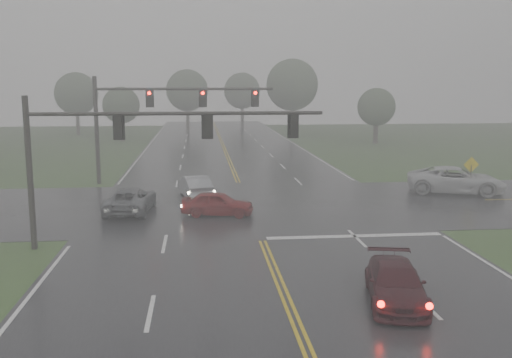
{
  "coord_description": "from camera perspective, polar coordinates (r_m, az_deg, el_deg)",
  "views": [
    {
      "loc": [
        -2.87,
        -11.47,
        7.23
      ],
      "look_at": [
        -0.1,
        16.0,
        2.61
      ],
      "focal_mm": 40.0,
      "sensor_mm": 36.0,
      "label": 1
    }
  ],
  "objects": [
    {
      "name": "tree_n_mid",
      "position": [
        89.62,
        -6.9,
        8.79
      ],
      "size": [
        6.45,
        6.45,
        9.48
      ],
      "color": "#352A22",
      "rests_on": "ground"
    },
    {
      "name": "sedan_maroon",
      "position": [
        20.06,
        13.71,
        -11.91
      ],
      "size": [
        2.71,
        4.75,
        1.3
      ],
      "primitive_type": "imported",
      "rotation": [
        0.0,
        0.0,
        -0.21
      ],
      "color": "black",
      "rests_on": "ground"
    },
    {
      "name": "tree_nw_a",
      "position": [
        75.08,
        -13.34,
        7.18
      ],
      "size": [
        4.7,
        4.7,
        6.91
      ],
      "color": "#352A22",
      "rests_on": "ground"
    },
    {
      "name": "signal_gantry_near",
      "position": [
        25.63,
        -13.13,
        3.72
      ],
      "size": [
        13.0,
        0.3,
        6.74
      ],
      "color": "black",
      "rests_on": "ground"
    },
    {
      "name": "pickup_white",
      "position": [
        40.43,
        19.3,
        -1.35
      ],
      "size": [
        6.92,
        4.83,
        1.75
      ],
      "primitive_type": "imported",
      "rotation": [
        0.0,
        0.0,
        1.23
      ],
      "color": "#B8BABC",
      "rests_on": "ground"
    },
    {
      "name": "signal_gantry_far",
      "position": [
        42.31,
        -10.43,
        6.92
      ],
      "size": [
        12.96,
        0.39,
        7.78
      ],
      "color": "black",
      "rests_on": "ground"
    },
    {
      "name": "cross_street",
      "position": [
        34.36,
        -0.85,
        -2.65
      ],
      "size": [
        120.0,
        14.0,
        0.02
      ],
      "primitive_type": "cube",
      "color": "black",
      "rests_on": "ground"
    },
    {
      "name": "tree_nw_b",
      "position": [
        85.51,
        -17.53,
        8.13
      ],
      "size": [
        6.06,
        6.06,
        8.9
      ],
      "color": "#352A22",
      "rests_on": "ground"
    },
    {
      "name": "sign_diamond_east",
      "position": [
        39.92,
        20.7,
        0.92
      ],
      "size": [
        1.05,
        0.09,
        2.53
      ],
      "rotation": [
        0.0,
        0.0,
        0.01
      ],
      "color": "black",
      "rests_on": "ground"
    },
    {
      "name": "tree_n_far",
      "position": [
        99.57,
        -1.4,
        8.81
      ],
      "size": [
        6.26,
        6.26,
        9.2
      ],
      "color": "#352A22",
      "rests_on": "ground"
    },
    {
      "name": "stop_bar",
      "position": [
        27.85,
        9.83,
        -5.69
      ],
      "size": [
        8.5,
        0.5,
        0.01
      ],
      "primitive_type": "cube",
      "color": "silver",
      "rests_on": "ground"
    },
    {
      "name": "car_grey",
      "position": [
        33.27,
        -12.39,
        -3.28
      ],
      "size": [
        2.79,
        5.27,
        1.41
      ],
      "primitive_type": "imported",
      "rotation": [
        0.0,
        0.0,
        3.05
      ],
      "color": "#525559",
      "rests_on": "ground"
    },
    {
      "name": "tree_ne_a",
      "position": [
        81.75,
        3.63,
        9.37
      ],
      "size": [
        7.33,
        7.33,
        10.77
      ],
      "color": "#352A22",
      "rests_on": "ground"
    },
    {
      "name": "sedan_silver",
      "position": [
        36.93,
        -6.12,
        -1.85
      ],
      "size": [
        2.39,
        4.62,
        1.45
      ],
      "primitive_type": "imported",
      "rotation": [
        0.0,
        0.0,
        3.34
      ],
      "color": "gray",
      "rests_on": "ground"
    },
    {
      "name": "sedan_red",
      "position": [
        31.76,
        -3.84,
        -3.69
      ],
      "size": [
        4.2,
        2.34,
        1.35
      ],
      "primitive_type": "imported",
      "rotation": [
        0.0,
        0.0,
        1.38
      ],
      "color": "maroon",
      "rests_on": "ground"
    },
    {
      "name": "tree_e_near",
      "position": [
        71.34,
        11.95,
        7.04
      ],
      "size": [
        4.61,
        4.61,
        6.77
      ],
      "color": "#352A22",
      "rests_on": "ground"
    },
    {
      "name": "main_road",
      "position": [
        32.42,
        -0.54,
        -3.39
      ],
      "size": [
        18.0,
        160.0,
        0.02
      ],
      "primitive_type": "cube",
      "color": "black",
      "rests_on": "ground"
    }
  ]
}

